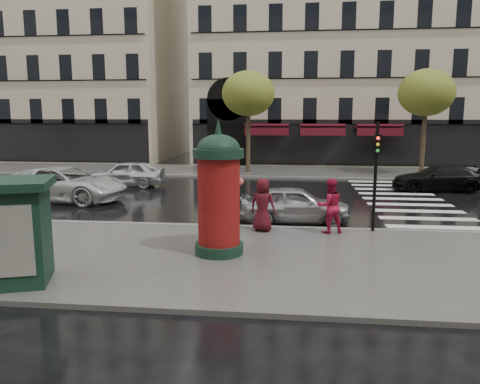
# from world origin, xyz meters

# --- Properties ---
(ground) EXTENTS (160.00, 160.00, 0.00)m
(ground) POSITION_xyz_m (0.00, 0.00, 0.00)
(ground) COLOR black
(ground) RESTS_ON ground
(near_sidewalk) EXTENTS (90.00, 7.00, 0.12)m
(near_sidewalk) POSITION_xyz_m (0.00, -0.50, 0.06)
(near_sidewalk) COLOR #474744
(near_sidewalk) RESTS_ON ground
(far_sidewalk) EXTENTS (90.00, 6.00, 0.12)m
(far_sidewalk) POSITION_xyz_m (0.00, 19.00, 0.06)
(far_sidewalk) COLOR #474744
(far_sidewalk) RESTS_ON ground
(near_kerb) EXTENTS (90.00, 0.25, 0.14)m
(near_kerb) POSITION_xyz_m (0.00, 3.00, 0.07)
(near_kerb) COLOR slate
(near_kerb) RESTS_ON ground
(far_kerb) EXTENTS (90.00, 0.25, 0.14)m
(far_kerb) POSITION_xyz_m (0.00, 16.00, 0.07)
(far_kerb) COLOR slate
(far_kerb) RESTS_ON ground
(zebra_crossing) EXTENTS (3.60, 11.75, 0.01)m
(zebra_crossing) POSITION_xyz_m (6.00, 9.60, 0.01)
(zebra_crossing) COLOR silver
(zebra_crossing) RESTS_ON ground
(bldg_far_corner) EXTENTS (26.00, 14.00, 22.90)m
(bldg_far_corner) POSITION_xyz_m (6.00, 30.00, 11.31)
(bldg_far_corner) COLOR #B7A88C
(bldg_far_corner) RESTS_ON ground
(bldg_far_left) EXTENTS (24.00, 14.00, 22.90)m
(bldg_far_left) POSITION_xyz_m (-22.00, 30.00, 11.31)
(bldg_far_left) COLOR #B7A88C
(bldg_far_left) RESTS_ON ground
(tree_far_left) EXTENTS (3.40, 3.40, 6.64)m
(tree_far_left) POSITION_xyz_m (-2.00, 18.00, 5.17)
(tree_far_left) COLOR #38281C
(tree_far_left) RESTS_ON ground
(tree_far_right) EXTENTS (3.40, 3.40, 6.64)m
(tree_far_right) POSITION_xyz_m (9.00, 18.00, 5.17)
(tree_far_right) COLOR #38281C
(tree_far_right) RESTS_ON ground
(woman_umbrella) EXTENTS (1.12, 1.12, 2.15)m
(woman_umbrella) POSITION_xyz_m (-1.00, 0.52, 1.53)
(woman_umbrella) COLOR beige
(woman_umbrella) RESTS_ON near_sidewalk
(woman_red) EXTENTS (1.01, 0.88, 1.75)m
(woman_red) POSITION_xyz_m (2.10, 2.40, 0.99)
(woman_red) COLOR #AC1536
(woman_red) RESTS_ON near_sidewalk
(man_burgundy) EXTENTS (0.96, 0.76, 1.72)m
(man_burgundy) POSITION_xyz_m (-0.03, 2.40, 0.98)
(man_burgundy) COLOR #470E16
(man_burgundy) RESTS_ON near_sidewalk
(morris_column) EXTENTS (1.36, 1.36, 3.65)m
(morris_column) POSITION_xyz_m (-1.05, -0.22, 1.87)
(morris_column) COLOR black
(morris_column) RESTS_ON near_sidewalk
(traffic_light) EXTENTS (0.23, 0.33, 3.53)m
(traffic_light) POSITION_xyz_m (3.54, 2.73, 2.26)
(traffic_light) COLOR black
(traffic_light) RESTS_ON near_sidewalk
(newsstand) EXTENTS (2.37, 2.19, 2.34)m
(newsstand) POSITION_xyz_m (-5.35, -3.00, 1.32)
(newsstand) COLOR black
(newsstand) RESTS_ON near_sidewalk
(car_silver) EXTENTS (4.05, 1.82, 1.35)m
(car_silver) POSITION_xyz_m (1.00, 4.20, 0.68)
(car_silver) COLOR #A9A9AD
(car_silver) RESTS_ON ground
(car_white) EXTENTS (5.86, 3.13, 1.57)m
(car_white) POSITION_xyz_m (-9.29, 7.32, 0.78)
(car_white) COLOR silver
(car_white) RESTS_ON ground
(car_black) EXTENTS (4.58, 1.90, 1.32)m
(car_black) POSITION_xyz_m (8.34, 12.25, 0.66)
(car_black) COLOR black
(car_black) RESTS_ON ground
(car_far_silver) EXTENTS (4.29, 1.93, 1.43)m
(car_far_silver) POSITION_xyz_m (-8.03, 11.76, 0.72)
(car_far_silver) COLOR silver
(car_far_silver) RESTS_ON ground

